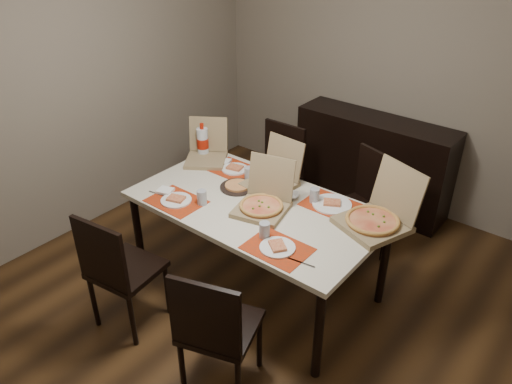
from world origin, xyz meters
TOP-DOWN VIEW (x-y plane):
  - ground at (0.00, 0.00)m, footprint 3.80×4.00m
  - room_walls at (0.00, 0.43)m, footprint 3.84×4.02m
  - sideboard at (0.00, 1.78)m, footprint 1.50×0.40m
  - dining_table at (-0.09, 0.10)m, footprint 1.80×1.00m
  - chair_near_left at (-0.54, -0.81)m, footprint 0.47×0.47m
  - chair_near_right at (0.33, -0.80)m, footprint 0.53×0.53m
  - chair_far_left at (-0.55, 0.97)m, footprint 0.43×0.43m
  - chair_far_right at (0.33, 0.97)m, footprint 0.53×0.53m
  - setting_near_left at (-0.54, -0.20)m, footprint 0.47×0.30m
  - setting_near_right at (0.31, -0.22)m, footprint 0.49×0.30m
  - setting_far_left at (-0.52, 0.39)m, footprint 0.48×0.30m
  - setting_far_right at (0.31, 0.42)m, footprint 0.50×0.30m
  - napkin_loose at (-0.08, 0.09)m, footprint 0.16×0.16m
  - pizza_box_center at (-0.01, 0.08)m, footprint 0.42×0.45m
  - pizza_box_right at (0.71, 0.39)m, footprint 0.53×0.55m
  - pizza_box_left at (-0.86, 0.40)m, footprint 0.47×0.48m
  - pizza_box_extra at (-0.17, 0.39)m, footprint 0.37×0.40m
  - faina_plate at (-0.35, 0.20)m, footprint 0.27×0.27m
  - dip_bowl at (0.05, 0.34)m, footprint 0.15×0.15m
  - soda_bottle at (-0.94, 0.43)m, footprint 0.10×0.10m

SIDE VIEW (x-z plane):
  - ground at x=0.00m, z-range -0.02..0.00m
  - sideboard at x=0.00m, z-range 0.00..0.90m
  - chair_near_left at x=-0.54m, z-range 0.05..0.98m
  - chair_near_right at x=0.33m, z-range 0.05..0.98m
  - chair_far_left at x=-0.55m, z-range 0.05..0.98m
  - chair_far_right at x=0.33m, z-range 0.05..0.98m
  - dining_table at x=-0.09m, z-range 0.31..1.06m
  - napkin_loose at x=-0.08m, z-range 0.75..0.77m
  - faina_plate at x=-0.35m, z-range 0.75..0.78m
  - dip_bowl at x=0.05m, z-range 0.75..0.78m
  - setting_far_right at x=0.31m, z-range 0.72..0.83m
  - setting_near_left at x=-0.54m, z-range 0.72..0.83m
  - setting_far_left at x=-0.52m, z-range 0.72..0.83m
  - setting_near_right at x=0.31m, z-range 0.72..0.83m
  - pizza_box_center at x=-0.01m, z-range 0.63..0.98m
  - pizza_box_extra at x=-0.17m, z-range 0.63..0.98m
  - pizza_box_left at x=-0.86m, z-range 0.65..0.97m
  - pizza_box_right at x=0.71m, z-range 0.61..1.01m
  - soda_bottle at x=-0.94m, z-range 0.73..1.02m
  - room_walls at x=0.00m, z-range 0.42..3.04m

